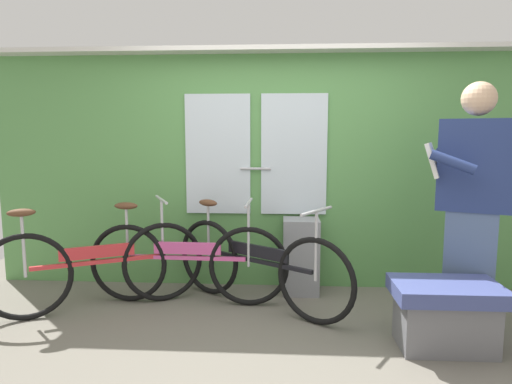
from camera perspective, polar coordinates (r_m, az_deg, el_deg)
The scene contains 8 objects.
ground_plane at distance 3.24m, azimuth 2.38°, elevation -19.20°, with size 6.36×4.07×0.04m, color #666056.
train_door_wall at distance 4.14m, azimuth 2.69°, elevation 3.44°, with size 5.36×0.28×2.19m.
bicycle_near_door at distance 3.84m, azimuth -8.91°, elevation -8.84°, with size 1.71×0.44×0.89m.
bicycle_leaning_behind at distance 3.71m, azimuth 0.06°, elevation -9.32°, with size 1.49×1.01×0.88m.
bicycle_by_pole at distance 3.87m, azimuth -19.75°, elevation -8.97°, with size 1.58×0.84×0.90m.
passenger_reading_newspaper at distance 3.57m, azimuth 25.91°, elevation -1.02°, with size 0.64×0.59×1.80m.
trash_bin_by_wall at distance 4.07m, azimuth 5.79°, elevation -8.18°, with size 0.32×0.28×0.68m, color gray.
bench_seat_corner at distance 3.33m, azimuth 23.12°, elevation -14.17°, with size 0.70×0.44×0.45m.
Camera 1 is at (0.04, -2.90, 1.43)m, focal length 31.16 mm.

